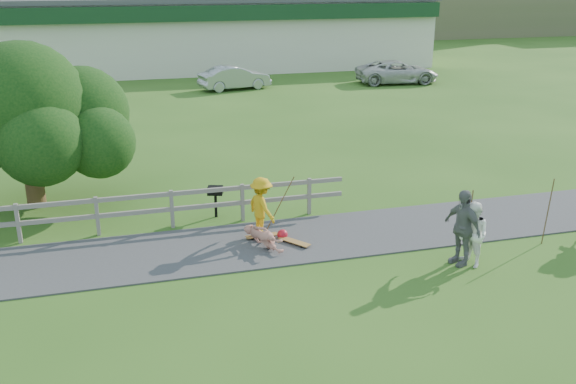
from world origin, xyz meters
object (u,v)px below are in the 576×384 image
Objects in this scene: skater_fallen at (264,237)px; spectator_b at (462,227)px; car_white at (397,72)px; spectator_a at (473,235)px; car_silver at (235,78)px; skater_rider at (262,211)px; bbq at (216,202)px; tree at (28,138)px.

spectator_b is (4.40, -2.26, 0.68)m from skater_fallen.
spectator_a is at bearing 165.14° from car_white.
car_silver is (3.84, 23.44, 0.43)m from skater_fallen.
car_silver is (3.76, 22.91, -0.10)m from skater_rider.
spectator_a is 1.73× the size of bbq.
skater_rider reaches higher than car_white.
skater_rider is at bearing -35.92° from tree.
spectator_a is at bearing -142.64° from skater_rider.
car_silver reaches higher than bbq.
car_silver is (-0.77, 25.87, -0.10)m from spectator_a.
skater_fallen is at bearing -131.72° from spectator_b.
spectator_a is at bearing 169.35° from car_silver.
spectator_b is at bearing -142.39° from skater_rider.
spectator_a is 0.31m from spectator_b.
spectator_a is 0.84× the size of spectator_b.
car_white is at bearing 70.48° from bbq.
spectator_b reaches higher than bbq.
spectator_b reaches higher than spectator_a.
tree is at bearing -134.66° from spectator_a.
skater_rider is 26.47m from car_white.
skater_rider reaches higher than car_silver.
spectator_a is 25.88m from car_silver.
spectator_b is at bearing -137.80° from spectator_a.
tree is at bearing 34.57° from skater_rider.
car_silver is at bearing 94.48° from bbq.
spectator_a reaches higher than car_white.
skater_fallen is 1.63× the size of bbq.
skater_rider reaches higher than skater_fallen.
spectator_a is 0.27× the size of tree.
bbq is (-0.91, 1.95, -0.35)m from skater_rider.
car_white is 25.38m from bbq.
spectator_b is 12.66m from tree.
tree is at bearing 139.76° from car_silver.
car_white is (10.45, -0.58, 0.02)m from car_silver.
skater_rider is at bearing 158.33° from car_silver.
spectator_b is at bearing -46.55° from skater_fallen.
spectator_a reaches higher than bbq.
skater_rider is 7.58m from tree.
skater_rider is 2.18m from bbq.
tree is at bearing -139.20° from spectator_b.
car_white is (14.29, 22.86, 0.45)m from skater_fallen.
skater_rider is at bearing -133.04° from spectator_a.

